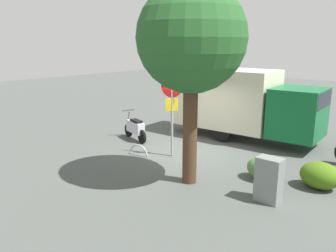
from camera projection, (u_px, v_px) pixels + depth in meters
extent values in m
plane|color=#494E4B|center=(187.00, 152.00, 12.74)|extent=(60.00, 60.00, 0.00)
cylinder|color=black|center=(221.00, 131.00, 14.01)|extent=(0.91, 0.29, 0.90)
cylinder|color=black|center=(241.00, 122.00, 15.47)|extent=(0.91, 0.29, 0.90)
cube|color=beige|center=(225.00, 98.00, 14.68)|extent=(4.41, 2.39, 2.47)
cube|color=#126331|center=(298.00, 113.00, 12.88)|extent=(1.89, 2.18, 1.90)
cube|color=black|center=(299.00, 97.00, 12.74)|extent=(1.90, 2.02, 0.60)
cylinder|color=black|center=(128.00, 130.00, 14.78)|extent=(0.56, 0.26, 0.56)
cylinder|color=black|center=(142.00, 137.00, 13.76)|extent=(0.56, 0.26, 0.56)
cube|color=silver|center=(135.00, 127.00, 14.16)|extent=(1.15, 0.64, 0.48)
cube|color=black|center=(136.00, 121.00, 14.02)|extent=(0.69, 0.46, 0.12)
cylinder|color=slate|center=(129.00, 118.00, 14.61)|extent=(0.29, 0.15, 0.69)
cylinder|color=black|center=(128.00, 110.00, 14.53)|extent=(0.20, 0.54, 0.04)
cylinder|color=#9E9EA3|center=(172.00, 119.00, 11.93)|extent=(0.08, 0.08, 2.72)
cylinder|color=red|center=(172.00, 87.00, 11.64)|extent=(0.71, 0.32, 0.76)
cube|color=yellow|center=(172.00, 105.00, 11.79)|extent=(0.33, 0.33, 0.44)
cylinder|color=#47301E|center=(190.00, 131.00, 9.60)|extent=(0.42, 0.42, 3.09)
sphere|color=#245625|center=(191.00, 38.00, 8.98)|extent=(2.99, 2.99, 2.99)
cube|color=slate|center=(269.00, 180.00, 8.60)|extent=(0.64, 0.44, 1.18)
torus|color=#B7B7BC|center=(139.00, 155.00, 12.31)|extent=(0.85, 0.14, 0.85)
ellipsoid|color=#446A16|center=(320.00, 175.00, 9.44)|extent=(1.11, 0.91, 0.76)
ellipsoid|color=#4D7A3C|center=(264.00, 168.00, 10.06)|extent=(1.03, 0.84, 0.70)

